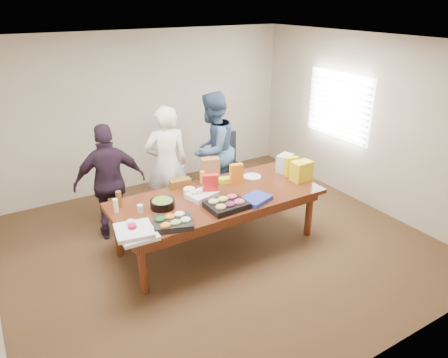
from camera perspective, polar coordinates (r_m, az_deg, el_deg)
floor at (r=5.90m, az=-0.89°, el=-8.99°), size 5.50×5.00×0.02m
ceiling at (r=4.99m, az=-1.09°, el=18.32°), size 5.50×5.00×0.02m
wall_back at (r=7.46m, az=-10.85°, el=9.12°), size 5.50×0.04×2.70m
wall_front at (r=3.58m, az=19.95°, el=-8.65°), size 5.50×0.04×2.70m
wall_right at (r=7.02m, az=18.94°, el=7.34°), size 0.04×5.00×2.70m
window_panel at (r=7.35m, az=15.41°, el=9.67°), size 0.03×1.40×1.10m
window_blinds at (r=7.32m, az=15.18°, el=9.64°), size 0.04×1.36×1.00m
conference_table at (r=5.70m, az=-0.91°, el=-5.74°), size 2.80×1.20×0.75m
office_chair at (r=7.12m, az=0.83°, el=1.73°), size 0.60×0.60×1.02m
person_center at (r=6.26m, az=-7.83°, el=2.03°), size 0.72×0.54×1.78m
person_right at (r=6.67m, az=-1.58°, el=4.01°), size 1.13×1.05×1.86m
person_left at (r=5.94m, az=-15.36°, el=-0.45°), size 1.02×0.54×1.67m
veggie_tray at (r=4.86m, az=-7.03°, el=-6.02°), size 0.54×0.48×0.07m
fruit_tray at (r=5.21m, az=0.34°, el=-3.60°), size 0.50×0.40×0.07m
sheet_cake at (r=5.49m, az=-3.03°, el=-2.19°), size 0.43×0.36×0.07m
salad_bowl at (r=5.27m, az=-8.44°, el=-3.41°), size 0.36×0.36×0.10m
chip_bag_blue at (r=5.40m, az=4.36°, el=-2.77°), size 0.45×0.39×0.06m
chip_bag_red at (r=5.50m, az=-1.92°, el=-0.82°), size 0.22×0.15×0.29m
chip_bag_yellow at (r=6.18m, az=9.25°, el=1.71°), size 0.20×0.11×0.29m
chip_bag_orange at (r=5.85m, az=1.70°, el=0.72°), size 0.20×0.11×0.29m
mayo_jar at (r=5.83m, az=-2.45°, el=-0.15°), size 0.11×0.11×0.14m
mustard_bottle at (r=5.87m, az=-3.02°, el=0.23°), size 0.08×0.08×0.19m
dressing_bottle at (r=5.35m, az=-14.20°, el=-2.75°), size 0.08×0.08×0.22m
ranch_bottle at (r=5.25m, az=-14.63°, el=-3.57°), size 0.07×0.07×0.18m
banana_bunch at (r=5.92m, az=0.36°, el=-0.15°), size 0.24×0.18×0.07m
bread_loaf at (r=5.79m, az=-6.02°, el=-0.59°), size 0.30×0.15×0.12m
kraft_bag at (r=5.96m, az=-1.88°, el=1.38°), size 0.29×0.22×0.33m
red_cup at (r=4.74m, az=-12.44°, el=-6.83°), size 0.10×0.10×0.13m
clear_cup_a at (r=4.84m, az=-12.63°, el=-6.22°), size 0.09×0.09×0.12m
clear_cup_b at (r=5.20m, az=-11.41°, el=-4.03°), size 0.09×0.09×0.10m
pizza_box_lower at (r=4.72m, az=-11.77°, el=-7.47°), size 0.42×0.42×0.05m
pizza_box_upper at (r=4.71m, az=-12.25°, el=-6.93°), size 0.46×0.46×0.05m
plate_a at (r=6.12m, az=3.87°, el=0.34°), size 0.32×0.32×0.02m
plate_b at (r=6.07m, az=1.50°, el=0.20°), size 0.26×0.26×0.01m
dip_bowl_a at (r=5.90m, az=-2.38°, el=-0.33°), size 0.17×0.17×0.06m
dip_bowl_b at (r=5.63m, az=-4.79°, el=-1.58°), size 0.18×0.18×0.06m
grocery_bag_white at (r=6.31m, az=8.35°, el=2.14°), size 0.30×0.26×0.27m
grocery_bag_yellow at (r=6.05m, az=10.58°, el=1.10°), size 0.29×0.21×0.29m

